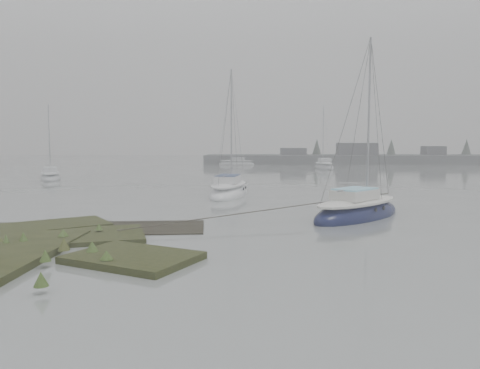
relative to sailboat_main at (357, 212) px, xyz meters
name	(u,v)px	position (x,y,z in m)	size (l,w,h in m)	color
ground	(213,179)	(-8.67, 22.47, -0.27)	(160.00, 160.00, 0.00)	slate
far_shoreline	(398,158)	(18.18, 54.37, 0.58)	(60.00, 8.00, 4.15)	#4C4F51
sailboat_main	(357,212)	(0.00, 0.00, 0.00)	(5.74, 5.99, 8.81)	black
sailboat_white	(229,191)	(-6.34, 8.57, 0.00)	(3.00, 6.46, 8.77)	white
sailboat_far_a	(51,177)	(-23.44, 20.94, -0.04)	(3.63, 5.53, 7.44)	#A9AEB2
sailboat_far_b	(324,167)	(4.21, 39.35, 0.00)	(2.50, 6.36, 8.79)	#A5A9AF
sailboat_far_c	(236,164)	(-7.49, 48.45, -0.04)	(5.52, 2.28, 7.59)	#AFB5BA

